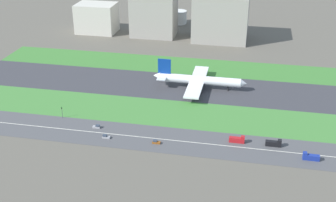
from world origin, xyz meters
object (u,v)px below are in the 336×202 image
object	(u,v)px
fuel_tank_west	(179,17)
truck_0	(274,143)
car_2	(106,137)
truck_1	(311,157)
terminal_building	(97,18)
airliner	(197,80)
hangar_building	(154,11)
traffic_light	(62,112)
car_1	(156,142)
office_tower	(221,17)
truck_2	(237,140)
car_0	(97,127)

from	to	relation	value
fuel_tank_west	truck_0	bearing A→B (deg)	-67.72
car_2	truck_1	xyz separation A→B (m)	(109.77, -0.00, 0.75)
terminal_building	airliner	bearing A→B (deg)	-45.14
airliner	truck_0	bearing A→B (deg)	-53.02
airliner	hangar_building	xyz separation A→B (m)	(-57.28, 114.00, 17.47)
traffic_light	car_1	bearing A→B (deg)	-16.14
traffic_light	car_2	bearing A→B (deg)	-28.20
car_2	car_1	size ratio (longest dim) A/B	1.00
car_1	office_tower	bearing A→B (deg)	-94.95
hangar_building	office_tower	bearing A→B (deg)	0.00
truck_1	truck_2	bearing A→B (deg)	-14.82
hangar_building	fuel_tank_west	size ratio (longest dim) A/B	2.89
truck_1	office_tower	distance (m)	203.43
truck_2	car_1	xyz separation A→B (m)	(-43.35, -10.00, -0.75)
truck_0	airliner	bearing A→B (deg)	126.98
traffic_light	truck_1	bearing A→B (deg)	-7.16
car_2	terminal_building	distance (m)	205.85
car_2	fuel_tank_west	world-z (taller)	fuel_tank_west
car_0	traffic_light	xyz separation A→B (m)	(-24.66, 7.99, 3.37)
traffic_light	terminal_building	world-z (taller)	terminal_building
airliner	terminal_building	world-z (taller)	terminal_building
truck_2	fuel_tank_west	bearing A→B (deg)	107.93
truck_1	traffic_light	size ratio (longest dim) A/B	1.17
terminal_building	office_tower	xyz separation A→B (m)	(118.39, 0.00, 6.95)
truck_2	hangar_building	world-z (taller)	hangar_building
airliner	truck_2	distance (m)	75.14
airliner	truck_0	size ratio (longest dim) A/B	7.74
fuel_tank_west	office_tower	bearing A→B (deg)	-43.92
truck_0	fuel_tank_west	distance (m)	245.36
hangar_building	terminal_building	bearing A→B (deg)	180.00
truck_0	car_0	distance (m)	100.43
car_2	car_0	xyz separation A→B (m)	(-8.90, 10.00, 0.00)
car_0	truck_1	distance (m)	119.09
car_2	hangar_building	bearing A→B (deg)	-84.95
traffic_light	office_tower	bearing A→B (deg)	65.63
truck_0	car_0	xyz separation A→B (m)	(-100.43, 0.00, -0.75)
hangar_building	office_tower	world-z (taller)	hangar_building
car_2	truck_0	bearing A→B (deg)	-173.76
terminal_building	fuel_tank_west	world-z (taller)	terminal_building
hangar_building	airliner	bearing A→B (deg)	-63.32
office_tower	car_2	bearing A→B (deg)	-103.26
car_2	office_tower	world-z (taller)	office_tower
airliner	fuel_tank_west	world-z (taller)	airliner
car_0	hangar_building	world-z (taller)	hangar_building
truck_0	truck_1	bearing A→B (deg)	-28.74
car_0	fuel_tank_west	world-z (taller)	fuel_tank_west
truck_1	fuel_tank_west	bearing A→B (deg)	-64.86
hangar_building	car_2	bearing A→B (deg)	-84.95
truck_0	traffic_light	bearing A→B (deg)	176.34
car_2	hangar_building	world-z (taller)	hangar_building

